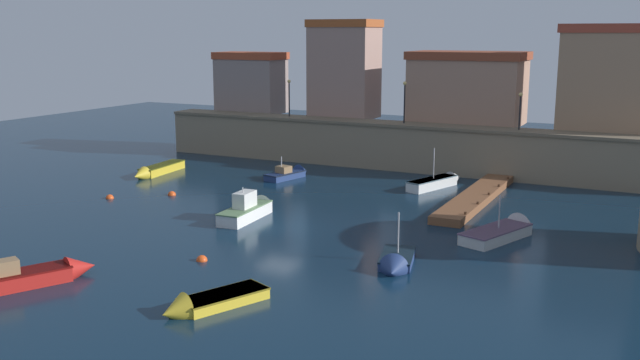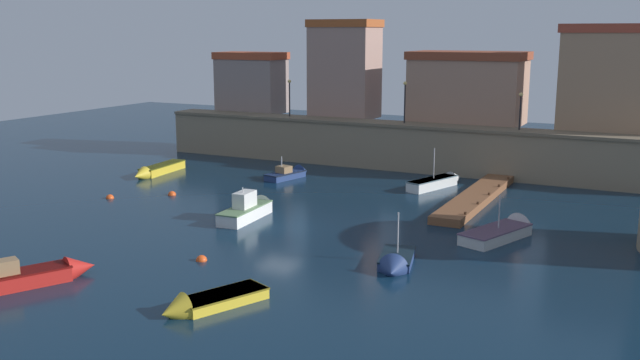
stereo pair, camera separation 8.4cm
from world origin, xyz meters
The scene contains 18 objects.
ground_plane centered at (0.00, 0.00, 0.00)m, with size 121.05×121.05×0.00m, color #0C2338.
quay_wall centered at (0.00, 21.52, 2.05)m, with size 46.76×2.99×4.07m.
old_town_backdrop centered at (3.25, 25.04, 7.66)m, with size 43.94×5.72×9.12m.
pier_dock centered at (9.07, 12.47, 0.27)m, with size 2.08×15.42×0.70m.
quay_lamp_0 centered at (-11.10, 21.52, 6.34)m, with size 0.32×0.32×3.42m.
quay_lamp_1 centered at (0.25, 21.52, 6.44)m, with size 0.32×0.32×3.59m.
quay_lamp_2 centered at (10.05, 21.52, 6.10)m, with size 0.32×0.32×3.01m.
moored_boat_0 centered at (-2.89, 1.46, 0.56)m, with size 1.86×6.14×2.47m.
moored_boat_1 centered at (-17.55, 9.90, 0.38)m, with size 1.87×6.65×1.24m.
moored_boat_2 centered at (3.77, -12.94, 0.27)m, with size 3.39×5.17×1.46m.
moored_boat_3 centered at (-5.39, -14.09, 0.47)m, with size 4.09×6.29×1.74m.
moored_boat_4 centered at (12.99, 4.34, 0.37)m, with size 3.82×6.52×3.08m.
moored_boat_5 centered at (9.19, -4.03, 0.27)m, with size 2.55×4.43×3.18m.
moored_boat_6 centered at (5.23, 15.86, 0.42)m, with size 3.17×6.34×3.32m.
moored_boat_7 centered at (-6.79, 13.91, 0.35)m, with size 2.39×4.74×2.30m.
mooring_buoy_0 centered at (-14.83, 1.39, 0.00)m, with size 0.57×0.57×0.57m, color #EA4C19.
mooring_buoy_1 centered at (-11.48, 4.25, 0.00)m, with size 0.60×0.60×0.60m, color #EA4C19.
mooring_buoy_2 centered at (-0.33, -7.47, 0.00)m, with size 0.59×0.59×0.59m, color #EA4C19.
Camera 2 is at (21.38, -36.78, 11.76)m, focal length 40.14 mm.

